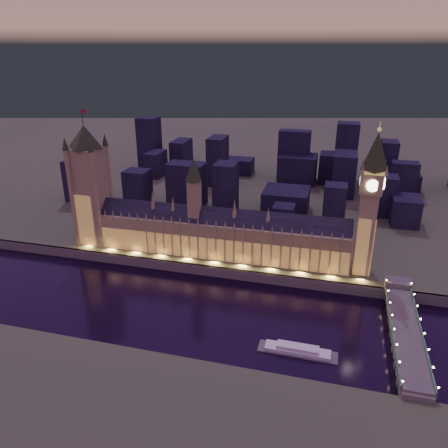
% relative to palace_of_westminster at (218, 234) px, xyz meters
% --- Properties ---
extents(ground_plane, '(2000.00, 2000.00, 0.00)m').
position_rel_palace_of_westminster_xyz_m(ground_plane, '(1.48, -61.74, -26.37)').
color(ground_plane, black).
rests_on(ground_plane, ground).
extents(north_bank, '(2000.00, 960.00, 8.00)m').
position_rel_palace_of_westminster_xyz_m(north_bank, '(1.48, 458.26, -22.37)').
color(north_bank, '#3C4832').
rests_on(north_bank, ground).
extents(embankment_wall, '(2000.00, 2.50, 8.00)m').
position_rel_palace_of_westminster_xyz_m(embankment_wall, '(1.48, -20.74, -22.37)').
color(embankment_wall, '#564F50').
rests_on(embankment_wall, ground).
extents(palace_of_westminster, '(202.00, 22.34, 78.00)m').
position_rel_palace_of_westminster_xyz_m(palace_of_westminster, '(0.00, 0.00, 0.00)').
color(palace_of_westminster, '#87795A').
rests_on(palace_of_westminster, north_bank).
extents(victoria_tower, '(31.68, 31.68, 110.23)m').
position_rel_palace_of_westminster_xyz_m(victoria_tower, '(-108.52, 0.18, 36.08)').
color(victoria_tower, '#87795A').
rests_on(victoria_tower, north_bank).
extents(elizabeth_tower, '(18.00, 18.00, 109.71)m').
position_rel_palace_of_westminster_xyz_m(elizabeth_tower, '(109.48, 0.19, 42.82)').
color(elizabeth_tower, '#87795A').
rests_on(elizabeth_tower, north_bank).
extents(westminster_bridge, '(16.87, 113.00, 15.90)m').
position_rel_palace_of_westminster_xyz_m(westminster_bridge, '(133.47, -65.19, -20.38)').
color(westminster_bridge, '#564F50').
rests_on(westminster_bridge, ground).
extents(river_boat, '(45.42, 11.12, 4.50)m').
position_rel_palace_of_westminster_xyz_m(river_boat, '(73.47, -94.27, -24.81)').
color(river_boat, '#564F50').
rests_on(river_boat, ground).
extents(city_backdrop, '(471.86, 215.63, 70.75)m').
position_rel_palace_of_westminster_xyz_m(city_backdrop, '(44.48, 184.43, 4.36)').
color(city_backdrop, black).
rests_on(city_backdrop, north_bank).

